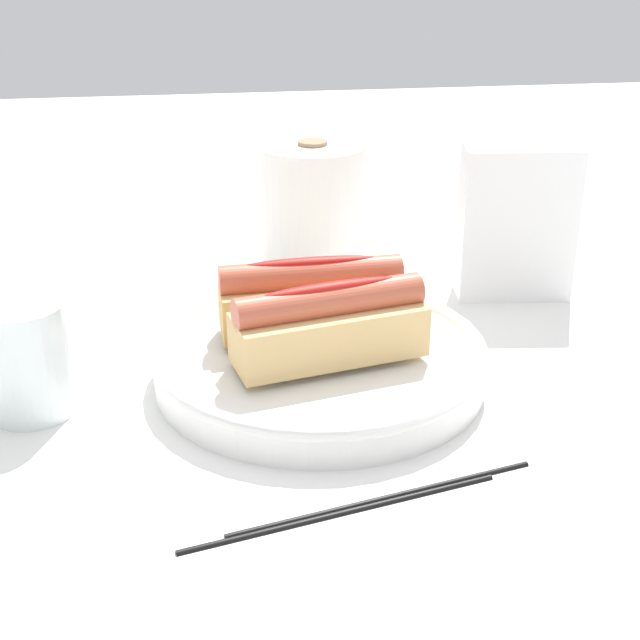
% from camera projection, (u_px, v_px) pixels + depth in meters
% --- Properties ---
extents(ground_plane, '(2.40, 2.40, 0.00)m').
position_uv_depth(ground_plane, '(291.00, 370.00, 0.77)').
color(ground_plane, white).
extents(serving_bowl, '(0.27, 0.27, 0.03)m').
position_uv_depth(serving_bowl, '(320.00, 359.00, 0.75)').
color(serving_bowl, white).
rests_on(serving_bowl, ground_plane).
extents(hotdog_front, '(0.16, 0.08, 0.06)m').
position_uv_depth(hotdog_front, '(329.00, 325.00, 0.71)').
color(hotdog_front, '#DBB270').
rests_on(hotdog_front, serving_bowl).
extents(hotdog_back, '(0.15, 0.06, 0.06)m').
position_uv_depth(hotdog_back, '(311.00, 298.00, 0.76)').
color(hotdog_back, tan).
rests_on(hotdog_back, serving_bowl).
extents(water_glass, '(0.07, 0.07, 0.09)m').
position_uv_depth(water_glass, '(27.00, 361.00, 0.70)').
color(water_glass, white).
rests_on(water_glass, ground_plane).
extents(paper_towel_roll, '(0.11, 0.11, 0.13)m').
position_uv_depth(paper_towel_roll, '(313.00, 205.00, 0.97)').
color(paper_towel_roll, white).
rests_on(paper_towel_roll, ground_plane).
extents(napkin_box, '(0.11, 0.06, 0.15)m').
position_uv_depth(napkin_box, '(517.00, 223.00, 0.89)').
color(napkin_box, white).
rests_on(napkin_box, ground_plane).
extents(chopstick_near, '(0.21, 0.06, 0.01)m').
position_uv_depth(chopstick_near, '(385.00, 496.00, 0.61)').
color(chopstick_near, black).
rests_on(chopstick_near, ground_plane).
extents(chopstick_far, '(0.21, 0.06, 0.01)m').
position_uv_depth(chopstick_far, '(343.00, 511.00, 0.59)').
color(chopstick_far, black).
rests_on(chopstick_far, ground_plane).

